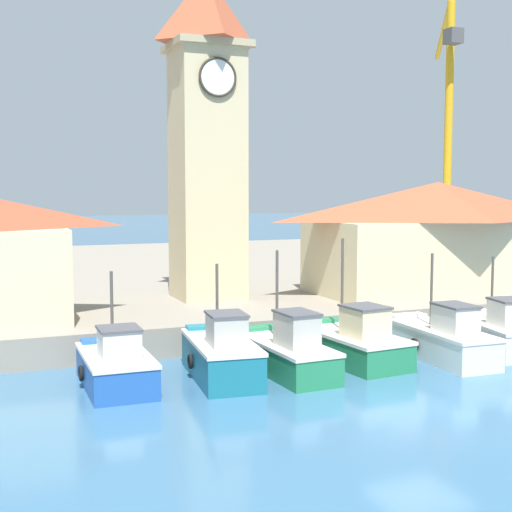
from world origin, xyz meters
The scene contains 11 objects.
ground_plane centered at (0.00, 0.00, 0.00)m, with size 300.00×300.00×0.00m, color #386689.
quay_wharf centered at (0.00, 28.80, 0.58)m, with size 120.00×40.00×1.16m, color gray.
fishing_boat_far_left centered at (-7.45, 5.75, 0.70)m, with size 2.16×4.24×3.65m.
fishing_boat_left_outer centered at (-4.01, 5.47, 0.81)m, with size 2.36×4.75×3.77m.
fishing_boat_left_inner centered at (-1.72, 5.35, 0.74)m, with size 2.06×5.09×4.16m.
fishing_boat_mid_left centered at (1.15, 5.89, 0.72)m, with size 2.64×5.05×4.46m.
fishing_boat_center centered at (4.42, 5.05, 0.75)m, with size 1.99×5.18×3.86m.
fishing_boat_mid_right centered at (7.29, 5.29, 0.73)m, with size 2.82×4.76×3.62m.
clock_tower centered at (-1.30, 15.27, 9.06)m, with size 3.47×3.47×16.48m.
warehouse_right centered at (10.03, 13.15, 3.94)m, with size 12.75×6.09×5.44m.
port_crane_near centered at (19.67, 25.40, 8.24)m, with size 4.92×8.27×18.25m.
Camera 1 is at (-11.54, -16.40, 6.28)m, focal length 50.00 mm.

